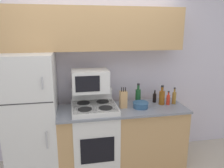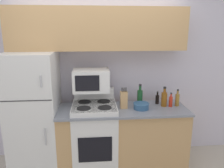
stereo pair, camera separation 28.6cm
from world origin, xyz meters
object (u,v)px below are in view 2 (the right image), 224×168
knife_block (124,100)px  bottle_hot_sauce (171,101)px  bottle_soy_sauce (157,99)px  refrigerator (35,113)px  stove (95,136)px  bottle_whiskey (164,99)px  bottle_wine_green (140,97)px  bottle_vinegar (177,99)px  bowl (141,106)px  microwave (91,80)px

knife_block → bottle_hot_sauce: knife_block is taller
bottle_soy_sauce → bottle_hot_sauce: size_ratio=0.90×
refrigerator → stove: (0.81, -0.07, -0.34)m
knife_block → bottle_soy_sauce: bearing=15.1°
knife_block → bottle_whiskey: size_ratio=1.04×
bottle_wine_green → bottle_hot_sauce: 0.43m
refrigerator → bottle_hot_sauce: (1.87, -0.06, 0.14)m
knife_block → bottle_soy_sauce: 0.53m
bottle_vinegar → bottle_hot_sauce: size_ratio=1.20×
bottle_vinegar → bottle_whiskey: bearing=179.1°
bowl → bottle_whiskey: size_ratio=0.78×
stove → bottle_hot_sauce: stove is taller
stove → knife_block: size_ratio=3.84×
stove → bowl: stove is taller
bowl → microwave: bearing=166.7°
bottle_vinegar → bottle_wine_green: bearing=169.5°
bottle_wine_green → bowl: bearing=-95.1°
microwave → bottle_whiskey: size_ratio=1.73×
microwave → bottle_soy_sauce: bearing=2.0°
microwave → bottle_vinegar: microwave is taller
microwave → bowl: 0.76m
microwave → stove: bearing=-73.1°
knife_block → bowl: (0.23, -0.05, -0.08)m
stove → microwave: bearing=106.9°
microwave → knife_block: (0.44, -0.10, -0.26)m
stove → bottle_vinegar: 1.26m
refrigerator → microwave: bearing=3.1°
stove → bottle_whiskey: bottle_whiskey is taller
bowl → refrigerator: bearing=175.4°
refrigerator → bottle_vinegar: size_ratio=6.93×
bottle_wine_green → bottle_hot_sauce: bottle_wine_green is taller
stove → microwave: size_ratio=2.30×
bowl → bottle_hot_sauce: 0.43m
refrigerator → bottle_soy_sauce: size_ratio=9.24×
bottle_vinegar → microwave: bearing=176.0°
bottle_vinegar → bottle_whiskey: 0.19m
knife_block → bottle_wine_green: 0.27m
refrigerator → bottle_vinegar: 1.97m
knife_block → bottle_wine_green: bearing=25.1°
bowl → bottle_soy_sauce: (0.28, 0.19, 0.03)m
bottle_soy_sauce → bottle_hot_sauce: 0.20m
knife_block → bottle_vinegar: (0.76, 0.02, -0.02)m
knife_block → bottle_wine_green: size_ratio=0.97×
microwave → bottle_whiskey: microwave is taller
refrigerator → microwave: size_ratio=3.43×
bottle_soy_sauce → bottle_whiskey: bearing=-60.7°
microwave → bottle_wine_green: bearing=1.0°
bottle_wine_green → refrigerator: bearing=-177.9°
bowl → bottle_vinegar: size_ratio=0.91×
stove → knife_block: knife_block is taller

